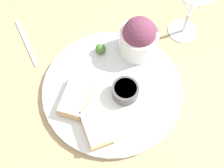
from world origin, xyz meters
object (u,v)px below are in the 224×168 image
Objects in this scene: salad_bowl at (139,38)px; sauce_ramekin at (125,90)px; cheese_toast_far at (96,127)px; cheese_toast_near at (76,97)px; wine_glass at (192,4)px; fork at (26,42)px.

sauce_ramekin is (-0.13, 0.00, -0.03)m from salad_bowl.
sauce_ramekin is at bearing -22.79° from cheese_toast_far.
wine_glass reaches higher than cheese_toast_near.
salad_bowl reaches higher than sauce_ramekin.
sauce_ramekin is at bearing -68.43° from cheese_toast_near.
cheese_toast_far is (-0.06, -0.06, -0.00)m from cheese_toast_near.
wine_glass is at bearing -38.68° from cheese_toast_near.
cheese_toast_far reaches higher than fork.
salad_bowl is at bearing -10.87° from cheese_toast_far.
wine_glass is (0.22, -0.11, 0.07)m from sauce_ramekin.
cheese_toast_near is 1.00× the size of cheese_toast_far.
wine_glass is 1.15× the size of fork.
cheese_toast_near is at bearing 47.56° from cheese_toast_far.
cheese_toast_far is at bearing 169.13° from salad_bowl.
sauce_ramekin reaches higher than cheese_toast_near.
fork is at bearing 54.36° from cheese_toast_near.
cheese_toast_far is at bearing 157.21° from sauce_ramekin.
wine_glass reaches higher than fork.
salad_bowl is 1.04× the size of cheese_toast_near.
cheese_toast_near is at bearing 111.57° from sauce_ramekin.
salad_bowl is 0.13m from sauce_ramekin.
cheese_toast_near is 0.68× the size of wine_glass.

